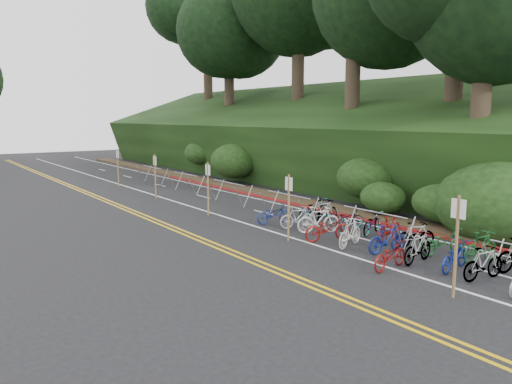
# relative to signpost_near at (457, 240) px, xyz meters

# --- Properties ---
(ground) EXTENTS (120.00, 120.00, 0.00)m
(ground) POSITION_rel_signpost_near_xyz_m (-0.33, 2.07, -1.52)
(ground) COLOR black
(ground) RESTS_ON ground
(road_markings) EXTENTS (7.47, 80.00, 0.01)m
(road_markings) POSITION_rel_signpost_near_xyz_m (0.30, 12.17, -1.52)
(road_markings) COLOR gold
(road_markings) RESTS_ON ground
(red_curb) EXTENTS (0.25, 28.00, 0.10)m
(red_curb) POSITION_rel_signpost_near_xyz_m (5.37, 14.07, -1.47)
(red_curb) COLOR maroon
(red_curb) RESTS_ON ground
(embankment) EXTENTS (14.30, 48.14, 9.11)m
(embankment) POSITION_rel_signpost_near_xyz_m (12.63, 21.11, 1.05)
(embankment) COLOR black
(embankment) RESTS_ON ground
(tree_cluster) EXTENTS (33.36, 54.80, 20.01)m
(tree_cluster) POSITION_rel_signpost_near_xyz_m (9.43, 24.11, 10.93)
(tree_cluster) COLOR #2D2319
(tree_cluster) RESTS_ON ground
(bike_racks_rest) EXTENTS (1.14, 23.00, 1.17)m
(bike_racks_rest) POSITION_rel_signpost_near_xyz_m (2.67, 15.07, -0.67)
(bike_racks_rest) COLOR gray
(bike_racks_rest) RESTS_ON ground
(signpost_near) EXTENTS (0.08, 0.40, 2.67)m
(signpost_near) POSITION_rel_signpost_near_xyz_m (0.00, 0.00, 0.00)
(signpost_near) COLOR brown
(signpost_near) RESTS_ON ground
(signposts_rest) EXTENTS (0.08, 18.40, 2.50)m
(signposts_rest) POSITION_rel_signpost_near_xyz_m (0.27, 16.07, -0.09)
(signposts_rest) COLOR brown
(signposts_rest) RESTS_ON ground
(bike_front) EXTENTS (0.83, 1.74, 0.88)m
(bike_front) POSITION_rel_signpost_near_xyz_m (0.58, 2.55, -1.08)
(bike_front) COLOR maroon
(bike_front) RESTS_ON ground
(bike_valet) EXTENTS (3.35, 12.37, 1.08)m
(bike_valet) POSITION_rel_signpost_near_xyz_m (2.65, 4.42, -1.04)
(bike_valet) COLOR #9E9EA3
(bike_valet) RESTS_ON ground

